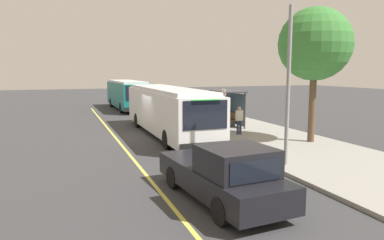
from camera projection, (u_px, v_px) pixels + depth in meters
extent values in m
plane|color=#38383A|center=(152.00, 136.00, 22.25)|extent=(120.00, 120.00, 0.00)
cube|color=gray|center=(238.00, 129.00, 24.27)|extent=(44.00, 6.40, 0.15)
cube|color=#E0D64C|center=(116.00, 138.00, 21.50)|extent=(36.00, 0.14, 0.01)
cube|color=white|center=(168.00, 110.00, 22.24)|extent=(12.34, 2.59, 2.40)
cube|color=silver|center=(167.00, 89.00, 22.06)|extent=(11.35, 2.33, 0.20)
cube|color=black|center=(206.00, 115.00, 16.43)|extent=(0.05, 2.17, 1.34)
cube|color=black|center=(187.00, 105.00, 22.64)|extent=(10.85, 0.08, 1.06)
cube|color=#197259|center=(187.00, 125.00, 22.81)|extent=(11.71, 0.07, 0.28)
cube|color=#26D83F|center=(206.00, 102.00, 16.35)|extent=(0.03, 1.40, 0.24)
cube|color=black|center=(205.00, 146.00, 16.62)|extent=(0.09, 2.50, 0.36)
cylinder|color=black|center=(209.00, 136.00, 19.22)|extent=(1.00, 0.28, 1.00)
cylinder|color=black|center=(167.00, 139.00, 18.43)|extent=(1.00, 0.28, 1.00)
cylinder|color=black|center=(169.00, 119.00, 26.21)|extent=(1.00, 0.28, 1.00)
cylinder|color=black|center=(137.00, 120.00, 25.42)|extent=(1.00, 0.28, 1.00)
cube|color=#146B66|center=(127.00, 94.00, 37.01)|extent=(10.34, 2.74, 2.40)
cube|color=silver|center=(127.00, 82.00, 36.83)|extent=(9.51, 2.47, 0.20)
cube|color=black|center=(138.00, 93.00, 32.18)|extent=(0.08, 2.17, 1.34)
cube|color=black|center=(139.00, 91.00, 37.43)|extent=(9.06, 0.20, 1.06)
cube|color=silver|center=(140.00, 103.00, 37.60)|extent=(9.78, 0.21, 0.28)
cube|color=#26D83F|center=(138.00, 87.00, 32.09)|extent=(0.06, 1.40, 0.24)
cube|color=black|center=(138.00, 109.00, 32.36)|extent=(0.13, 2.50, 0.36)
cylinder|color=black|center=(146.00, 107.00, 34.61)|extent=(1.00, 0.30, 1.00)
cylinder|color=black|center=(121.00, 108.00, 33.79)|extent=(1.00, 0.30, 1.00)
cylinder|color=black|center=(132.00, 102.00, 40.42)|extent=(1.00, 0.30, 1.00)
cylinder|color=black|center=(111.00, 102.00, 39.59)|extent=(1.00, 0.30, 1.00)
cube|color=black|center=(220.00, 178.00, 11.19)|extent=(5.56, 2.48, 0.75)
cube|color=black|center=(236.00, 161.00, 10.23)|extent=(2.05, 2.06, 0.80)
cube|color=black|center=(256.00, 171.00, 9.38)|extent=(0.17, 1.60, 0.60)
cylinder|color=black|center=(277.00, 201.00, 10.11)|extent=(0.78, 0.31, 0.76)
cylinder|color=black|center=(221.00, 211.00, 9.35)|extent=(0.78, 0.31, 0.76)
cylinder|color=black|center=(219.00, 171.00, 13.06)|extent=(0.78, 0.31, 0.76)
cylinder|color=black|center=(173.00, 177.00, 12.30)|extent=(0.78, 0.31, 0.76)
cylinder|color=#333338|center=(245.00, 111.00, 23.80)|extent=(0.10, 0.10, 2.40)
cylinder|color=#333338|center=(227.00, 112.00, 23.36)|extent=(0.10, 0.10, 2.40)
cylinder|color=#333338|center=(228.00, 107.00, 26.22)|extent=(0.10, 0.10, 2.40)
cylinder|color=#333338|center=(211.00, 108.00, 25.78)|extent=(0.10, 0.10, 2.40)
cube|color=#333338|center=(228.00, 91.00, 24.62)|extent=(2.90, 1.60, 0.08)
cube|color=#4C606B|center=(236.00, 109.00, 25.01)|extent=(2.47, 0.04, 2.16)
cube|color=navy|center=(220.00, 108.00, 26.00)|extent=(0.06, 1.11, 1.82)
cube|color=brown|center=(228.00, 119.00, 25.21)|extent=(1.60, 0.44, 0.06)
cube|color=brown|center=(231.00, 115.00, 25.26)|extent=(1.60, 0.05, 0.44)
cube|color=#333338|center=(223.00, 121.00, 25.91)|extent=(0.08, 0.40, 0.45)
cube|color=#333338|center=(232.00, 124.00, 24.57)|extent=(0.08, 0.40, 0.45)
cylinder|color=#333338|center=(224.00, 112.00, 21.26)|extent=(0.07, 0.07, 2.80)
cube|color=white|center=(224.00, 94.00, 21.10)|extent=(0.44, 0.03, 0.56)
cube|color=red|center=(223.00, 94.00, 21.09)|extent=(0.40, 0.01, 0.16)
cylinder|color=#282D47|center=(240.00, 127.00, 21.81)|extent=(0.14, 0.14, 0.85)
cylinder|color=#282D47|center=(238.00, 128.00, 21.75)|extent=(0.14, 0.14, 0.85)
cube|color=beige|center=(239.00, 115.00, 21.68)|extent=(0.24, 0.40, 0.62)
sphere|color=tan|center=(239.00, 109.00, 21.62)|extent=(0.22, 0.22, 0.22)
cylinder|color=brown|center=(312.00, 107.00, 19.42)|extent=(0.36, 0.36, 3.79)
sphere|color=#387A33|center=(315.00, 44.00, 18.96)|extent=(3.86, 3.86, 3.86)
cylinder|color=gray|center=(288.00, 87.00, 14.46)|extent=(0.16, 0.16, 6.40)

